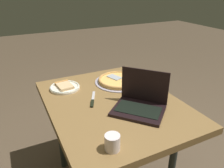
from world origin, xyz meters
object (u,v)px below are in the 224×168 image
object	(u,v)px
pizza_tray	(119,80)
table_knife	(93,100)
dining_table	(112,110)
pizza_plate	(65,87)
drink_cup	(112,142)
laptop	(140,102)

from	to	relation	value
pizza_tray	table_knife	xyz separation A→B (m)	(-0.19, 0.30, -0.01)
table_knife	dining_table	bearing A→B (deg)	-115.42
dining_table	pizza_tray	world-z (taller)	pizza_tray
pizza_plate	table_knife	distance (m)	0.30
pizza_plate	drink_cup	world-z (taller)	drink_cup
laptop	pizza_plate	size ratio (longest dim) A/B	1.76
pizza_plate	table_knife	xyz separation A→B (m)	(-0.27, -0.12, -0.01)
laptop	pizza_plate	xyz separation A→B (m)	(0.50, 0.35, -0.03)
laptop	pizza_plate	world-z (taller)	laptop
pizza_plate	table_knife	world-z (taller)	pizza_plate
pizza_plate	table_knife	size ratio (longest dim) A/B	1.07
dining_table	pizza_tray	distance (m)	0.32
pizza_plate	pizza_tray	size ratio (longest dim) A/B	0.58
pizza_plate	drink_cup	bearing A→B (deg)	-177.81
pizza_plate	table_knife	bearing A→B (deg)	-156.48
pizza_plate	drink_cup	distance (m)	0.75
dining_table	pizza_tray	bearing A→B (deg)	-36.24
drink_cup	pizza_plate	bearing A→B (deg)	2.19
dining_table	pizza_plate	distance (m)	0.42
dining_table	drink_cup	world-z (taller)	drink_cup
pizza_plate	pizza_tray	bearing A→B (deg)	-100.50
laptop	pizza_tray	distance (m)	0.43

